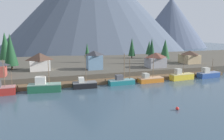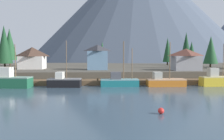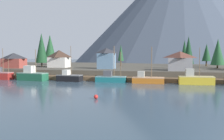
# 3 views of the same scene
# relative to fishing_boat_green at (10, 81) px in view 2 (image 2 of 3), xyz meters

# --- Properties ---
(ground_plane) EXTENTS (400.00, 400.00, 1.00)m
(ground_plane) POSITION_rel_fishing_boat_green_xyz_m (21.38, 22.19, -1.87)
(ground_plane) COLOR #384C5B
(dock) EXTENTS (80.00, 4.00, 1.60)m
(dock) POSITION_rel_fishing_boat_green_xyz_m (21.38, 4.18, -0.87)
(dock) COLOR brown
(dock) RESTS_ON ground_plane
(shoreline_bank) EXTENTS (400.00, 56.00, 2.50)m
(shoreline_bank) POSITION_rel_fishing_boat_green_xyz_m (21.38, 34.19, -0.12)
(shoreline_bank) COLOR #4C473D
(shoreline_bank) RESTS_ON ground_plane
(mountain_west_peak) EXTENTS (154.39, 154.39, 79.51)m
(mountain_west_peak) POSITION_rel_fishing_boat_green_xyz_m (44.26, 129.19, 38.38)
(mountain_west_peak) COLOR #475160
(mountain_west_peak) RESTS_ON ground_plane
(fishing_boat_green) EXTENTS (8.51, 4.08, 8.50)m
(fishing_boat_green) POSITION_rel_fishing_boat_green_xyz_m (0.00, 0.00, 0.00)
(fishing_boat_green) COLOR #1E5B3D
(fishing_boat_green) RESTS_ON ground_plane
(fishing_boat_black) EXTENTS (6.67, 3.24, 9.30)m
(fishing_boat_black) POSITION_rel_fishing_boat_green_xyz_m (10.64, 0.43, -0.33)
(fishing_boat_black) COLOR black
(fishing_boat_black) RESTS_ON ground_plane
(fishing_boat_teal) EXTENTS (7.78, 2.59, 9.21)m
(fishing_boat_teal) POSITION_rel_fishing_boat_green_xyz_m (21.78, 0.77, -0.34)
(fishing_boat_teal) COLOR #196B70
(fishing_boat_teal) RESTS_ON ground_plane
(fishing_boat_orange) EXTENTS (7.78, 2.90, 9.00)m
(fishing_boat_orange) POSITION_rel_fishing_boat_green_xyz_m (31.22, 0.59, -0.40)
(fishing_boat_orange) COLOR #CC6B1E
(fishing_boat_orange) RESTS_ON ground_plane
(fishing_boat_yellow) EXTENTS (8.21, 3.02, 8.74)m
(fishing_boat_yellow) POSITION_rel_fishing_boat_green_xyz_m (42.58, 0.54, -0.15)
(fishing_boat_yellow) COLOR gold
(fishing_boat_yellow) RESTS_ON ground_plane
(house_grey) EXTENTS (6.81, 5.55, 5.43)m
(house_grey) POSITION_rel_fishing_boat_green_xyz_m (39.41, 11.77, 3.90)
(house_grey) COLOR gray
(house_grey) RESTS_ON shoreline_bank
(house_blue) EXTENTS (5.40, 4.57, 6.50)m
(house_blue) POSITION_rel_fishing_boat_green_xyz_m (17.22, 14.96, 4.44)
(house_blue) COLOR #6689A8
(house_blue) RESTS_ON shoreline_bank
(house_white) EXTENTS (6.80, 5.71, 5.95)m
(house_white) POSITION_rel_fishing_boat_green_xyz_m (-0.62, 18.96, 4.17)
(house_white) COLOR silver
(house_white) RESTS_ON shoreline_bank
(conifer_near_left) EXTENTS (5.05, 5.05, 12.78)m
(conifer_near_left) POSITION_rel_fishing_boat_green_xyz_m (-13.25, 37.49, 8.46)
(conifer_near_left) COLOR #4C3823
(conifer_near_left) RESTS_ON shoreline_bank
(conifer_near_right) EXTENTS (2.28, 2.28, 8.21)m
(conifer_near_right) POSITION_rel_fishing_boat_green_xyz_m (18.55, 32.39, 6.15)
(conifer_near_right) COLOR #4C3823
(conifer_near_right) RESTS_ON shoreline_bank
(conifer_mid_left) EXTENTS (3.40, 3.40, 9.94)m
(conifer_mid_left) POSITION_rel_fishing_boat_green_xyz_m (42.35, 39.79, 6.63)
(conifer_mid_left) COLOR #4C3823
(conifer_mid_left) RESTS_ON shoreline_bank
(conifer_mid_right) EXTENTS (3.39, 3.39, 10.25)m
(conifer_mid_right) POSITION_rel_fishing_boat_green_xyz_m (42.35, 20.19, 7.02)
(conifer_mid_right) COLOR #4C3823
(conifer_mid_right) RESTS_ON shoreline_bank
(conifer_back_left) EXTENTS (3.26, 3.26, 8.40)m
(conifer_back_left) POSITION_rel_fishing_boat_green_xyz_m (50.03, 36.57, 6.29)
(conifer_back_left) COLOR #4C3823
(conifer_back_left) RESTS_ON shoreline_bank
(conifer_back_right) EXTENTS (4.40, 4.40, 9.57)m
(conifer_back_right) POSITION_rel_fishing_boat_green_xyz_m (51.88, 25.37, 6.43)
(conifer_back_right) COLOR #4C3823
(conifer_back_right) RESTS_ON shoreline_bank
(conifer_centre) EXTENTS (4.59, 4.59, 12.38)m
(conifer_centre) POSITION_rel_fishing_boat_green_xyz_m (-9.96, 24.02, 7.97)
(conifer_centre) COLOR #4C3823
(conifer_centre) RESTS_ON shoreline_bank
(channel_buoy) EXTENTS (0.70, 0.70, 0.70)m
(channel_buoy) POSITION_rel_fishing_boat_green_xyz_m (24.74, -22.62, -1.02)
(channel_buoy) COLOR red
(channel_buoy) RESTS_ON ground_plane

